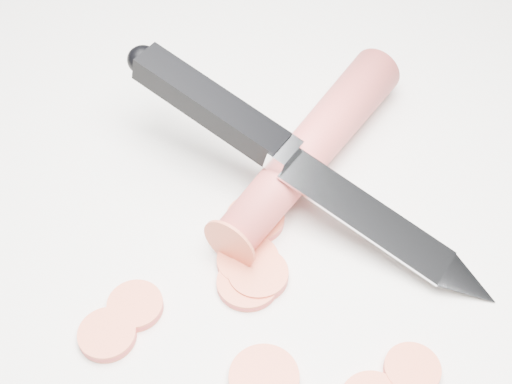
% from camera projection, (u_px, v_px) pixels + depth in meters
% --- Properties ---
extents(ground, '(2.40, 2.40, 0.00)m').
position_uv_depth(ground, '(314.00, 235.00, 0.45)').
color(ground, silver).
rests_on(ground, ground).
extents(carrot, '(0.07, 0.19, 0.03)m').
position_uv_depth(carrot, '(311.00, 147.00, 0.47)').
color(carrot, '#C3403D').
rests_on(carrot, ground).
extents(carrot_slice_0, '(0.03, 0.03, 0.01)m').
position_uv_depth(carrot_slice_0, '(135.00, 306.00, 0.41)').
color(carrot_slice_0, '#D45335').
rests_on(carrot_slice_0, ground).
extents(carrot_slice_1, '(0.04, 0.04, 0.01)m').
position_uv_depth(carrot_slice_1, '(264.00, 378.00, 0.38)').
color(carrot_slice_1, '#D45335').
rests_on(carrot_slice_1, ground).
extents(carrot_slice_2, '(0.04, 0.04, 0.01)m').
position_uv_depth(carrot_slice_2, '(248.00, 283.00, 0.42)').
color(carrot_slice_2, '#D45335').
rests_on(carrot_slice_2, ground).
extents(carrot_slice_3, '(0.03, 0.03, 0.01)m').
position_uv_depth(carrot_slice_3, '(412.00, 370.00, 0.39)').
color(carrot_slice_3, '#D45335').
rests_on(carrot_slice_3, ground).
extents(carrot_slice_5, '(0.04, 0.04, 0.01)m').
position_uv_depth(carrot_slice_5, '(255.00, 219.00, 0.45)').
color(carrot_slice_5, '#D45335').
rests_on(carrot_slice_5, ground).
extents(carrot_slice_6, '(0.04, 0.04, 0.01)m').
position_uv_depth(carrot_slice_6, '(258.00, 275.00, 0.43)').
color(carrot_slice_6, '#D45335').
rests_on(carrot_slice_6, ground).
extents(carrot_slice_7, '(0.03, 0.03, 0.01)m').
position_uv_depth(carrot_slice_7, '(107.00, 335.00, 0.40)').
color(carrot_slice_7, '#D45335').
rests_on(carrot_slice_7, ground).
extents(carrot_slice_8, '(0.04, 0.04, 0.01)m').
position_uv_depth(carrot_slice_8, '(248.00, 261.00, 0.43)').
color(carrot_slice_8, '#D45335').
rests_on(carrot_slice_8, ground).
extents(kitchen_knife, '(0.27, 0.08, 0.07)m').
position_uv_depth(kitchen_knife, '(305.00, 164.00, 0.44)').
color(kitchen_knife, silver).
rests_on(kitchen_knife, ground).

